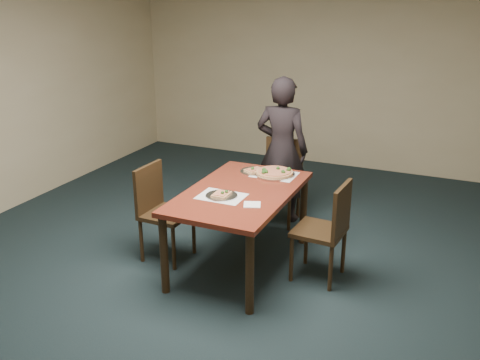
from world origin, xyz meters
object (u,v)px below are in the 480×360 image
at_px(pizza_pan, 274,173).
at_px(slice_plate_far, 254,171).
at_px(chair_left, 160,207).
at_px(slice_plate_near, 222,195).
at_px(dining_table, 240,200).
at_px(chair_far, 281,175).
at_px(diner, 282,150).
at_px(chair_right, 328,226).

height_order(pizza_pan, slice_plate_far, pizza_pan).
xyz_separation_m(chair_left, slice_plate_near, (0.68, -0.06, 0.25)).
distance_m(dining_table, chair_left, 0.80).
xyz_separation_m(chair_left, slice_plate_far, (0.69, 0.66, 0.25)).
xyz_separation_m(dining_table, chair_left, (-0.77, -0.14, -0.14)).
bearing_deg(slice_plate_near, pizza_pan, 73.15).
bearing_deg(chair_far, diner, 104.24).
distance_m(pizza_pan, slice_plate_far, 0.21).
bearing_deg(dining_table, chair_left, -170.06).
height_order(chair_far, chair_left, same).
bearing_deg(diner, pizza_pan, 103.44).
bearing_deg(slice_plate_near, chair_right, 17.48).
bearing_deg(chair_far, chair_right, -55.23).
relative_size(diner, slice_plate_far, 5.72).
height_order(dining_table, chair_far, chair_far).
relative_size(chair_left, chair_right, 1.00).
relative_size(chair_far, chair_left, 1.00).
xyz_separation_m(chair_right, slice_plate_near, (-0.89, -0.28, 0.25)).
height_order(chair_right, slice_plate_near, chair_right).
relative_size(chair_left, pizza_pan, 2.30).
bearing_deg(slice_plate_near, chair_far, 87.38).
xyz_separation_m(pizza_pan, slice_plate_near, (-0.22, -0.72, -0.01)).
distance_m(chair_left, chair_right, 1.59).
bearing_deg(slice_plate_near, slice_plate_far, 89.47).
distance_m(dining_table, diner, 1.21).
distance_m(chair_right, diner, 1.42).
xyz_separation_m(chair_right, slice_plate_far, (-0.88, 0.45, 0.25)).
relative_size(diner, pizza_pan, 4.04).
xyz_separation_m(chair_left, diner, (0.74, 1.33, 0.29)).
xyz_separation_m(chair_right, pizza_pan, (-0.67, 0.45, 0.26)).
bearing_deg(chair_right, chair_far, -139.06).
height_order(chair_left, slice_plate_near, chair_left).
relative_size(chair_left, slice_plate_near, 3.25).
bearing_deg(pizza_pan, chair_left, -143.72).
relative_size(dining_table, chair_far, 1.65).
xyz_separation_m(diner, pizza_pan, (0.17, -0.67, -0.03)).
bearing_deg(chair_right, slice_plate_far, -113.18).
xyz_separation_m(chair_right, diner, (-0.83, 1.12, 0.29)).
distance_m(chair_far, pizza_pan, 0.71).
relative_size(dining_table, diner, 0.94).
bearing_deg(chair_left, slice_plate_near, -93.11).
distance_m(pizza_pan, slice_plate_near, 0.76).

